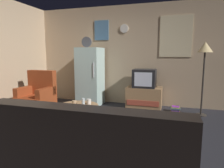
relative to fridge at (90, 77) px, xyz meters
The scene contains 13 objects.
ground_plane 2.30m from the fridge, 65.92° to the right, with size 12.00×12.00×0.00m, color #232328.
wall_with_art 1.15m from the fridge, 27.46° to the left, with size 5.20×0.12×2.60m.
fridge is the anchor object (origin of this frame).
tv_stand 1.50m from the fridge, ahead, with size 0.84×0.53×0.53m.
crt_tv 1.41m from the fridge, ahead, with size 0.54×0.51×0.44m.
standing_lamp 2.77m from the fridge, ahead, with size 0.32×0.32×1.59m.
coffee_table 1.89m from the fridge, 73.81° to the right, with size 0.72×0.72×0.45m.
wine_glass 1.94m from the fridge, 70.36° to the right, with size 0.05×0.05×0.15m, color silver.
mug_ceramic_white 1.75m from the fridge, 67.68° to the right, with size 0.08×0.08×0.09m, color silver.
mug_ceramic_tan 1.86m from the fridge, 75.33° to the right, with size 0.08×0.08×0.09m, color tan.
armchair 1.42m from the fridge, 129.92° to the right, with size 0.68×0.68×0.96m.
couch 3.53m from the fridge, 66.43° to the right, with size 1.70×0.80×0.92m.
book_stack 2.27m from the fridge, ahead, with size 0.22×0.17×0.14m.
Camera 1 is at (1.18, -2.79, 1.32)m, focal length 31.82 mm.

